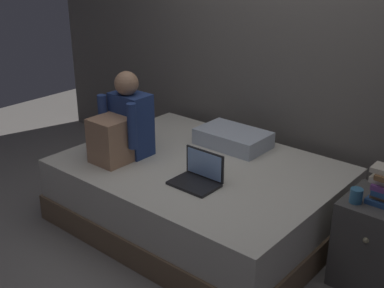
{
  "coord_description": "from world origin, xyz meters",
  "views": [
    {
      "loc": [
        1.91,
        -2.28,
        2.04
      ],
      "look_at": [
        -0.1,
        0.1,
        0.75
      ],
      "focal_mm": 46.37,
      "sensor_mm": 36.0,
      "label": 1
    }
  ],
  "objects": [
    {
      "name": "laptop",
      "position": [
        -0.01,
        0.05,
        0.56
      ],
      "size": [
        0.32,
        0.23,
        0.22
      ],
      "color": "black",
      "rests_on": "bed"
    },
    {
      "name": "bed",
      "position": [
        -0.2,
        0.3,
        0.25
      ],
      "size": [
        2.0,
        1.5,
        0.5
      ],
      "color": "#7A6047",
      "rests_on": "ground_plane"
    },
    {
      "name": "mug",
      "position": [
        0.97,
        0.35,
        0.63
      ],
      "size": [
        0.08,
        0.08,
        0.09
      ],
      "primitive_type": "cylinder",
      "color": "teal",
      "rests_on": "nightstand"
    },
    {
      "name": "pillow",
      "position": [
        -0.22,
        0.75,
        0.57
      ],
      "size": [
        0.56,
        0.36,
        0.13
      ],
      "primitive_type": "cube",
      "color": "silver",
      "rests_on": "bed"
    },
    {
      "name": "person_sitting",
      "position": [
        -0.73,
        0.04,
        0.75
      ],
      "size": [
        0.39,
        0.44,
        0.66
      ],
      "color": "navy",
      "rests_on": "bed"
    },
    {
      "name": "nightstand",
      "position": [
        1.1,
        0.47,
        0.29
      ],
      "size": [
        0.44,
        0.46,
        0.58
      ],
      "color": "#474442",
      "rests_on": "ground_plane"
    },
    {
      "name": "wall_back",
      "position": [
        0.0,
        1.2,
        1.35
      ],
      "size": [
        5.6,
        0.1,
        2.7
      ],
      "primitive_type": "cube",
      "color": "#605B56",
      "rests_on": "ground_plane"
    },
    {
      "name": "ground_plane",
      "position": [
        0.0,
        0.0,
        0.0
      ],
      "size": [
        8.0,
        8.0,
        0.0
      ],
      "primitive_type": "plane",
      "color": "gray"
    }
  ]
}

